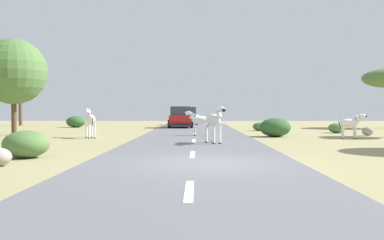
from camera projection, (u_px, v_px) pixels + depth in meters
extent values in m
plane|color=#998E60|center=(210.00, 164.00, 11.43)|extent=(90.00, 90.00, 0.00)
cube|color=slate|center=(192.00, 163.00, 11.43)|extent=(6.00, 64.00, 0.05)
cube|color=silver|center=(189.00, 191.00, 7.43)|extent=(0.16, 2.00, 0.01)
cube|color=silver|center=(193.00, 155.00, 13.43)|extent=(0.16, 2.00, 0.01)
cube|color=silver|center=(194.00, 141.00, 19.43)|extent=(0.16, 2.00, 0.01)
cube|color=silver|center=(195.00, 133.00, 25.43)|extent=(0.16, 2.00, 0.01)
cube|color=silver|center=(195.00, 129.00, 31.42)|extent=(0.16, 2.00, 0.01)
cube|color=silver|center=(195.00, 126.00, 37.42)|extent=(0.16, 2.00, 0.01)
ellipsoid|color=silver|center=(213.00, 120.00, 17.98)|extent=(0.88, 1.23, 0.54)
cylinder|color=silver|center=(214.00, 135.00, 17.59)|extent=(0.15, 0.15, 0.78)
cylinder|color=#28231E|center=(214.00, 143.00, 17.60)|extent=(0.17, 0.17, 0.05)
cylinder|color=silver|center=(220.00, 135.00, 17.71)|extent=(0.15, 0.15, 0.78)
cylinder|color=#28231E|center=(220.00, 143.00, 17.72)|extent=(0.17, 0.17, 0.05)
cylinder|color=silver|center=(206.00, 134.00, 18.29)|extent=(0.15, 0.15, 0.78)
cylinder|color=#28231E|center=(206.00, 142.00, 18.29)|extent=(0.17, 0.17, 0.05)
cylinder|color=silver|center=(212.00, 134.00, 18.40)|extent=(0.15, 0.15, 0.78)
cylinder|color=#28231E|center=(212.00, 142.00, 18.41)|extent=(0.17, 0.17, 0.05)
cylinder|color=silver|center=(219.00, 114.00, 17.47)|extent=(0.35, 0.46, 0.46)
cube|color=black|center=(219.00, 112.00, 17.47)|extent=(0.19, 0.36, 0.32)
ellipsoid|color=silver|center=(222.00, 110.00, 17.22)|extent=(0.39, 0.54, 0.25)
ellipsoid|color=black|center=(224.00, 110.00, 17.03)|extent=(0.20, 0.22, 0.15)
cone|color=silver|center=(219.00, 107.00, 17.30)|extent=(0.12, 0.12, 0.15)
cone|color=silver|center=(222.00, 107.00, 17.36)|extent=(0.12, 0.12, 0.15)
cylinder|color=black|center=(207.00, 122.00, 18.51)|extent=(0.10, 0.16, 0.46)
ellipsoid|color=silver|center=(90.00, 119.00, 22.03)|extent=(0.90, 1.21, 0.53)
cylinder|color=silver|center=(92.00, 131.00, 22.44)|extent=(0.15, 0.15, 0.77)
cylinder|color=#28231E|center=(92.00, 137.00, 22.45)|extent=(0.17, 0.17, 0.05)
cylinder|color=silver|center=(86.00, 131.00, 22.31)|extent=(0.15, 0.15, 0.77)
cylinder|color=#28231E|center=(86.00, 137.00, 22.32)|extent=(0.17, 0.17, 0.05)
cylinder|color=silver|center=(95.00, 131.00, 21.77)|extent=(0.15, 0.15, 0.77)
cylinder|color=#28231E|center=(95.00, 138.00, 21.78)|extent=(0.17, 0.17, 0.05)
cylinder|color=silver|center=(89.00, 131.00, 21.65)|extent=(0.15, 0.15, 0.77)
cylinder|color=#28231E|center=(89.00, 138.00, 21.66)|extent=(0.17, 0.17, 0.05)
cylinder|color=silver|center=(88.00, 114.00, 22.51)|extent=(0.36, 0.45, 0.45)
cube|color=black|center=(88.00, 113.00, 22.51)|extent=(0.20, 0.35, 0.31)
ellipsoid|color=silver|center=(87.00, 111.00, 22.74)|extent=(0.40, 0.53, 0.25)
ellipsoid|color=black|center=(87.00, 111.00, 22.92)|extent=(0.20, 0.22, 0.15)
cone|color=silver|center=(89.00, 109.00, 22.66)|extent=(0.12, 0.12, 0.14)
cone|color=silver|center=(86.00, 109.00, 22.60)|extent=(0.12, 0.12, 0.14)
cylinder|color=black|center=(93.00, 122.00, 21.52)|extent=(0.11, 0.16, 0.46)
ellipsoid|color=silver|center=(200.00, 120.00, 23.41)|extent=(1.00, 0.43, 0.47)
cylinder|color=silver|center=(195.00, 129.00, 23.56)|extent=(0.10, 0.10, 0.68)
cylinder|color=#28231E|center=(195.00, 135.00, 23.57)|extent=(0.12, 0.12, 0.05)
cylinder|color=silver|center=(195.00, 130.00, 23.31)|extent=(0.10, 0.10, 0.68)
cylinder|color=#28231E|center=(195.00, 135.00, 23.32)|extent=(0.12, 0.12, 0.05)
cylinder|color=silver|center=(206.00, 130.00, 23.53)|extent=(0.10, 0.10, 0.68)
cylinder|color=#28231E|center=(206.00, 135.00, 23.54)|extent=(0.12, 0.12, 0.05)
cylinder|color=silver|center=(206.00, 130.00, 23.28)|extent=(0.10, 0.10, 0.68)
cylinder|color=#28231E|center=(206.00, 135.00, 23.29)|extent=(0.12, 0.12, 0.05)
cylinder|color=silver|center=(192.00, 116.00, 23.42)|extent=(0.36, 0.19, 0.40)
cube|color=black|center=(192.00, 114.00, 23.42)|extent=(0.33, 0.05, 0.27)
ellipsoid|color=silver|center=(188.00, 113.00, 23.43)|extent=(0.44, 0.19, 0.22)
ellipsoid|color=black|center=(185.00, 114.00, 23.44)|extent=(0.16, 0.13, 0.13)
cone|color=silver|center=(190.00, 111.00, 23.48)|extent=(0.08, 0.08, 0.13)
cone|color=silver|center=(190.00, 111.00, 23.36)|extent=(0.08, 0.08, 0.13)
cylinder|color=black|center=(209.00, 122.00, 23.39)|extent=(0.14, 0.04, 0.40)
ellipsoid|color=silver|center=(349.00, 123.00, 21.40)|extent=(0.97, 0.46, 0.44)
cylinder|color=silver|center=(356.00, 133.00, 21.26)|extent=(0.10, 0.10, 0.64)
cylinder|color=#28231E|center=(356.00, 139.00, 21.27)|extent=(0.12, 0.12, 0.04)
cylinder|color=silver|center=(354.00, 133.00, 21.50)|extent=(0.10, 0.10, 0.64)
cylinder|color=#28231E|center=(354.00, 138.00, 21.50)|extent=(0.12, 0.12, 0.04)
cylinder|color=silver|center=(343.00, 133.00, 21.32)|extent=(0.10, 0.10, 0.64)
cylinder|color=#28231E|center=(343.00, 139.00, 21.33)|extent=(0.12, 0.12, 0.04)
cylinder|color=silver|center=(342.00, 133.00, 21.56)|extent=(0.10, 0.10, 0.64)
cylinder|color=#28231E|center=(342.00, 138.00, 21.57)|extent=(0.12, 0.12, 0.04)
cylinder|color=silver|center=(358.00, 119.00, 21.34)|extent=(0.35, 0.20, 0.38)
cube|color=black|center=(358.00, 117.00, 21.34)|extent=(0.31, 0.06, 0.26)
ellipsoid|color=silver|center=(362.00, 116.00, 21.32)|extent=(0.42, 0.21, 0.20)
ellipsoid|color=black|center=(366.00, 116.00, 21.30)|extent=(0.15, 0.13, 0.12)
cone|color=silver|center=(361.00, 114.00, 21.27)|extent=(0.08, 0.08, 0.12)
cone|color=silver|center=(360.00, 114.00, 21.39)|extent=(0.08, 0.08, 0.12)
cylinder|color=black|center=(340.00, 125.00, 21.45)|extent=(0.13, 0.05, 0.38)
cube|color=silver|center=(189.00, 119.00, 41.25)|extent=(2.09, 4.32, 0.80)
cube|color=#334751|center=(188.00, 111.00, 41.03)|extent=(1.79, 2.31, 0.76)
cube|color=black|center=(190.00, 121.00, 43.41)|extent=(1.72, 0.28, 0.24)
cylinder|color=black|center=(198.00, 121.00, 42.53)|extent=(0.27, 0.69, 0.68)
cylinder|color=black|center=(181.00, 121.00, 42.67)|extent=(0.27, 0.69, 0.68)
cylinder|color=black|center=(197.00, 121.00, 39.84)|extent=(0.27, 0.69, 0.68)
cylinder|color=black|center=(178.00, 121.00, 39.98)|extent=(0.27, 0.69, 0.68)
cube|color=red|center=(180.00, 120.00, 34.54)|extent=(1.94, 4.26, 0.80)
cube|color=#334751|center=(180.00, 111.00, 34.72)|extent=(1.71, 2.25, 0.76)
cube|color=black|center=(180.00, 125.00, 32.39)|extent=(1.71, 0.22, 0.24)
cylinder|color=black|center=(169.00, 124.00, 33.18)|extent=(0.24, 0.69, 0.68)
cylinder|color=black|center=(192.00, 124.00, 33.22)|extent=(0.24, 0.69, 0.68)
cylinder|color=black|center=(170.00, 123.00, 35.88)|extent=(0.24, 0.69, 0.68)
cylinder|color=black|center=(191.00, 123.00, 35.92)|extent=(0.24, 0.69, 0.68)
cylinder|color=#4C3823|center=(14.00, 116.00, 24.73)|extent=(0.30, 0.30, 2.23)
sphere|color=#4C7038|center=(14.00, 72.00, 24.66)|extent=(3.92, 3.92, 3.92)
cylinder|color=brown|center=(20.00, 105.00, 39.92)|extent=(0.35, 0.35, 3.96)
ellipsoid|color=#425B2D|center=(20.00, 76.00, 39.85)|extent=(4.86, 4.86, 1.70)
ellipsoid|color=#2D5628|center=(275.00, 127.00, 23.13)|extent=(1.75, 1.57, 1.05)
ellipsoid|color=#386633|center=(260.00, 127.00, 29.80)|extent=(1.02, 0.91, 0.61)
ellipsoid|color=#4C7038|center=(26.00, 144.00, 12.92)|extent=(1.44, 1.29, 0.86)
ellipsoid|color=#2D5628|center=(76.00, 122.00, 35.52)|extent=(1.62, 1.46, 0.97)
ellipsoid|color=#4C7038|center=(337.00, 128.00, 26.90)|extent=(1.08, 0.97, 0.65)
ellipsoid|color=gray|center=(368.00, 131.00, 24.38)|extent=(0.68, 0.50, 0.51)
ellipsoid|color=gray|center=(27.00, 139.00, 18.86)|extent=(0.67, 0.58, 0.38)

